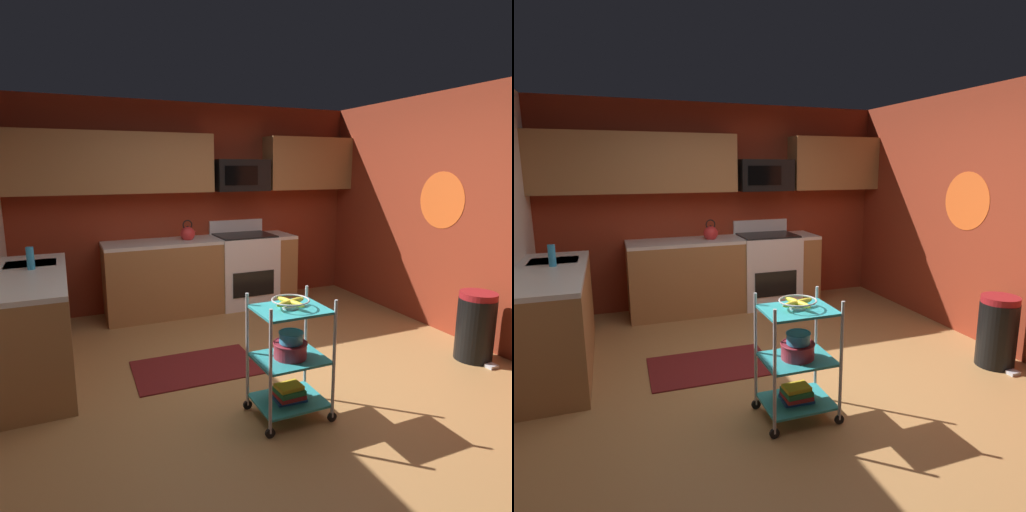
# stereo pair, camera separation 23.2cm
# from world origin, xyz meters

# --- Properties ---
(floor) EXTENTS (4.40, 4.80, 0.04)m
(floor) POSITION_xyz_m (0.00, 0.00, -0.02)
(floor) COLOR #A87542
(floor) RESTS_ON ground
(wall_back) EXTENTS (4.52, 0.06, 2.60)m
(wall_back) POSITION_xyz_m (0.00, 2.43, 1.30)
(wall_back) COLOR maroon
(wall_back) RESTS_ON ground
(wall_right) EXTENTS (0.06, 4.80, 2.60)m
(wall_right) POSITION_xyz_m (2.23, 0.00, 1.30)
(wall_right) COLOR maroon
(wall_right) RESTS_ON ground
(wall_flower_decal) EXTENTS (0.00, 0.62, 0.62)m
(wall_flower_decal) POSITION_xyz_m (2.20, 0.41, 1.45)
(wall_flower_decal) COLOR #E5591E
(counter_run) EXTENTS (3.41, 2.35, 0.92)m
(counter_run) POSITION_xyz_m (-0.81, 1.60, 0.46)
(counter_run) COLOR #9E6B3D
(counter_run) RESTS_ON ground
(oven_range) EXTENTS (0.76, 0.65, 1.10)m
(oven_range) POSITION_xyz_m (0.56, 2.10, 0.48)
(oven_range) COLOR white
(oven_range) RESTS_ON ground
(upper_cabinets) EXTENTS (4.40, 0.33, 0.70)m
(upper_cabinets) POSITION_xyz_m (-0.13, 2.23, 1.85)
(upper_cabinets) COLOR #9E6B3D
(microwave) EXTENTS (0.70, 0.39, 0.40)m
(microwave) POSITION_xyz_m (0.56, 2.21, 1.70)
(microwave) COLOR black
(rolling_cart) EXTENTS (0.56, 0.42, 0.91)m
(rolling_cart) POSITION_xyz_m (-0.17, -0.57, 0.45)
(rolling_cart) COLOR silver
(rolling_cart) RESTS_ON ground
(fruit_bowl) EXTENTS (0.27, 0.27, 0.07)m
(fruit_bowl) POSITION_xyz_m (-0.17, -0.57, 0.88)
(fruit_bowl) COLOR silver
(fruit_bowl) RESTS_ON rolling_cart
(mixing_bowl_large) EXTENTS (0.25, 0.25, 0.11)m
(mixing_bowl_large) POSITION_xyz_m (-0.17, -0.57, 0.52)
(mixing_bowl_large) COLOR maroon
(mixing_bowl_large) RESTS_ON rolling_cart
(mixing_bowl_small) EXTENTS (0.18, 0.18, 0.08)m
(mixing_bowl_small) POSITION_xyz_m (-0.17, -0.58, 0.62)
(mixing_bowl_small) COLOR #338CBF
(mixing_bowl_small) RESTS_ON rolling_cart
(book_stack) EXTENTS (0.24, 0.19, 0.11)m
(book_stack) POSITION_xyz_m (-0.17, -0.57, 0.18)
(book_stack) COLOR #1E4C8C
(book_stack) RESTS_ON rolling_cart
(kettle) EXTENTS (0.21, 0.18, 0.26)m
(kettle) POSITION_xyz_m (-0.19, 2.10, 1.00)
(kettle) COLOR red
(kettle) RESTS_ON counter_run
(dish_soap_bottle) EXTENTS (0.06, 0.06, 0.20)m
(dish_soap_bottle) POSITION_xyz_m (-1.88, 1.07, 1.02)
(dish_soap_bottle) COLOR #2D8CBF
(dish_soap_bottle) RESTS_ON counter_run
(trash_can) EXTENTS (0.34, 0.42, 0.66)m
(trash_can) POSITION_xyz_m (1.90, -0.41, 0.33)
(trash_can) COLOR black
(trash_can) RESTS_ON ground
(floor_rug) EXTENTS (1.11, 0.72, 0.01)m
(floor_rug) POSITION_xyz_m (-0.59, 0.46, 0.01)
(floor_rug) COLOR maroon
(floor_rug) RESTS_ON ground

